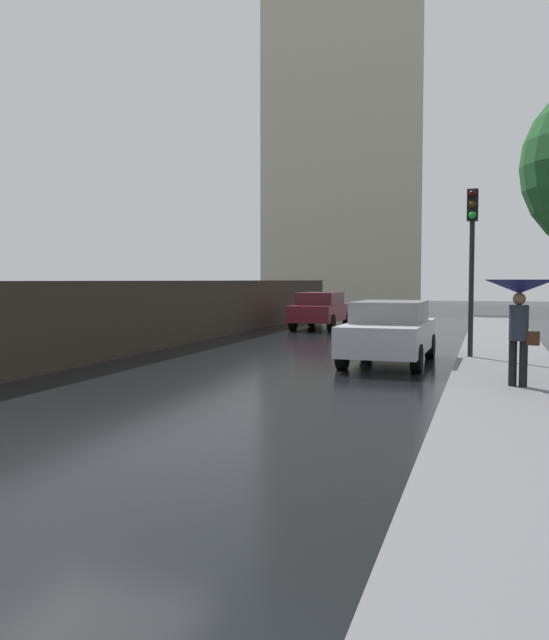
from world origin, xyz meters
name	(u,v)px	position (x,y,z in m)	size (l,w,h in m)	color
ground	(95,439)	(0.00, 0.00, 0.00)	(120.00, 120.00, 0.00)	black
sidewalk_strip	(528,467)	(5.10, 0.00, 0.07)	(2.20, 60.00, 0.14)	slate
car_silver_near_kerb	(390,331)	(2.45, 8.89, 0.78)	(1.92, 4.32, 1.48)	#B2B5BA
car_maroon_mid_road	(321,309)	(-1.84, 19.74, 0.79)	(1.81, 4.34, 1.48)	maroon
pedestrian_with_umbrella_near	(519,298)	(5.20, 5.11, 1.68)	(1.18, 1.18, 1.86)	black
traffic_light	(472,240)	(4.29, 9.62, 2.93)	(0.26, 0.39, 4.00)	black
distant_tower	(345,146)	(-7.20, 50.51, 13.39)	(13.74, 9.97, 26.78)	beige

